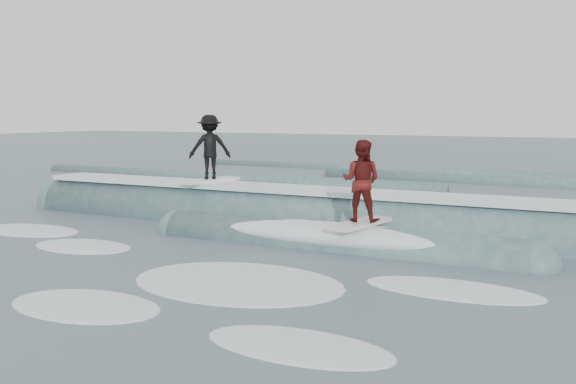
% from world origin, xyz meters
% --- Properties ---
extents(ground, '(160.00, 160.00, 0.00)m').
position_xyz_m(ground, '(0.00, 0.00, 0.00)').
color(ground, '#40565D').
rests_on(ground, ground).
extents(breaking_wave, '(20.13, 3.83, 2.10)m').
position_xyz_m(breaking_wave, '(0.35, 3.53, 0.05)').
color(breaking_wave, '#345757').
rests_on(breaking_wave, ground).
extents(surfer_black, '(1.42, 2.07, 2.02)m').
position_xyz_m(surfer_black, '(-3.14, 3.97, 2.12)').
color(surfer_black, white).
rests_on(surfer_black, ground).
extents(surfer_red, '(0.97, 2.07, 1.99)m').
position_xyz_m(surfer_red, '(2.51, 1.77, 1.55)').
color(surfer_red, silver).
rests_on(surfer_red, ground).
extents(whitewater, '(14.22, 6.21, 0.10)m').
position_xyz_m(whitewater, '(0.34, -1.97, 0.00)').
color(whitewater, white).
rests_on(whitewater, ground).
extents(far_swells, '(36.93, 8.65, 0.80)m').
position_xyz_m(far_swells, '(-1.61, 17.65, 0.00)').
color(far_swells, '#345757').
rests_on(far_swells, ground).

